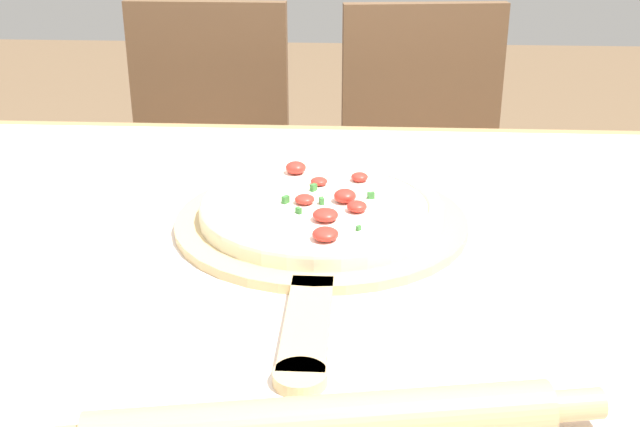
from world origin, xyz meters
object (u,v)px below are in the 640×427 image
at_px(pizza, 321,208).
at_px(chair_left, 206,166).
at_px(pizza_peel, 320,228).
at_px(rolling_pin, 323,424).
at_px(chair_right, 425,170).

bearing_deg(pizza, chair_left, 110.88).
bearing_deg(pizza_peel, pizza, 89.54).
distance_m(rolling_pin, chair_left, 1.35).
distance_m(pizza, chair_right, 0.91).
distance_m(pizza, chair_left, 0.94).
relative_size(pizza, chair_left, 0.35).
relative_size(rolling_pin, chair_left, 0.52).
relative_size(chair_left, chair_right, 1.00).
distance_m(pizza, rolling_pin, 0.43).
xyz_separation_m(pizza_peel, pizza, (0.00, 0.02, 0.02)).
relative_size(pizza_peel, pizza, 1.80).
distance_m(pizza_peel, pizza, 0.03).
bearing_deg(rolling_pin, chair_left, 105.21).
xyz_separation_m(rolling_pin, chair_left, (-0.35, 1.28, -0.25)).
height_order(rolling_pin, chair_left, chair_left).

